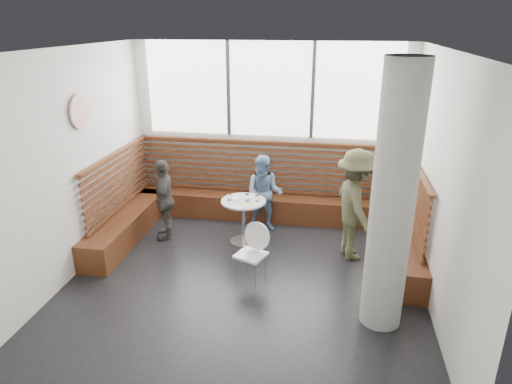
% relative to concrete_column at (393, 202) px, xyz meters
% --- Properties ---
extents(room, '(5.00, 5.00, 3.20)m').
position_rel_concrete_column_xyz_m(room, '(-1.85, 0.60, 0.00)').
color(room, silver).
rests_on(room, ground).
extents(booth, '(5.00, 2.50, 1.44)m').
position_rel_concrete_column_xyz_m(booth, '(-1.85, 2.37, -1.19)').
color(booth, '#462211').
rests_on(booth, ground).
extents(concrete_column, '(0.50, 0.50, 3.20)m').
position_rel_concrete_column_xyz_m(concrete_column, '(0.00, 0.00, 0.00)').
color(concrete_column, gray).
rests_on(concrete_column, ground).
extents(wall_art, '(0.03, 0.50, 0.50)m').
position_rel_concrete_column_xyz_m(wall_art, '(-4.31, 1.00, 0.70)').
color(wall_art, white).
rests_on(wall_art, room).
extents(cafe_table, '(0.74, 0.74, 0.76)m').
position_rel_concrete_column_xyz_m(cafe_table, '(-2.09, 1.81, -1.06)').
color(cafe_table, silver).
rests_on(cafe_table, ground).
extents(cafe_chair, '(0.41, 0.40, 0.85)m').
position_rel_concrete_column_xyz_m(cafe_chair, '(-1.75, 0.69, -1.10)').
color(cafe_chair, white).
rests_on(cafe_chair, ground).
extents(adult_man, '(0.99, 1.28, 1.75)m').
position_rel_concrete_column_xyz_m(adult_man, '(-0.31, 1.62, -0.73)').
color(adult_man, '#494A31').
rests_on(adult_man, ground).
extents(child_back, '(0.69, 0.56, 1.36)m').
position_rel_concrete_column_xyz_m(child_back, '(-1.84, 2.37, -0.92)').
color(child_back, '#6688B1').
rests_on(child_back, ground).
extents(child_left, '(0.53, 0.87, 1.39)m').
position_rel_concrete_column_xyz_m(child_left, '(-3.45, 1.80, -0.91)').
color(child_left, '#474340').
rests_on(child_left, ground).
extents(plate_near, '(0.22, 0.22, 0.02)m').
position_rel_concrete_column_xyz_m(plate_near, '(-2.25, 1.89, -0.83)').
color(plate_near, white).
rests_on(plate_near, cafe_table).
extents(plate_far, '(0.19, 0.19, 0.01)m').
position_rel_concrete_column_xyz_m(plate_far, '(-2.05, 1.96, -0.83)').
color(plate_far, white).
rests_on(plate_far, cafe_table).
extents(glass_left, '(0.07, 0.07, 0.11)m').
position_rel_concrete_column_xyz_m(glass_left, '(-2.32, 1.79, -0.79)').
color(glass_left, white).
rests_on(glass_left, cafe_table).
extents(glass_mid, '(0.07, 0.07, 0.12)m').
position_rel_concrete_column_xyz_m(glass_mid, '(-2.03, 1.80, -0.78)').
color(glass_mid, white).
rests_on(glass_mid, cafe_table).
extents(glass_right, '(0.06, 0.06, 0.10)m').
position_rel_concrete_column_xyz_m(glass_right, '(-1.86, 1.82, -0.79)').
color(glass_right, white).
rests_on(glass_right, cafe_table).
extents(menu_card, '(0.26, 0.23, 0.00)m').
position_rel_concrete_column_xyz_m(menu_card, '(-2.02, 1.67, -0.84)').
color(menu_card, '#A5C64C').
rests_on(menu_card, cafe_table).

